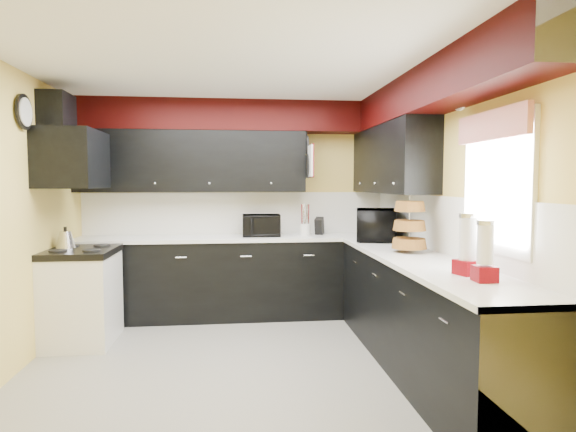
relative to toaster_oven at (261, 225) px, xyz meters
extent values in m
plane|color=gray|center=(-0.29, -1.49, -1.06)|extent=(3.60, 3.60, 0.00)
cube|color=#E0C666|center=(-0.29, 0.31, 0.19)|extent=(3.60, 0.06, 2.50)
cube|color=#E0C666|center=(1.51, -1.49, 0.19)|extent=(0.06, 3.60, 2.50)
cube|color=#E0C666|center=(-2.09, -1.49, 0.19)|extent=(0.06, 3.60, 2.50)
cube|color=white|center=(-0.29, -1.49, 1.44)|extent=(3.60, 3.60, 0.06)
cube|color=black|center=(-0.29, 0.01, -0.61)|extent=(3.60, 0.60, 0.90)
cube|color=black|center=(1.21, -1.79, -0.61)|extent=(0.60, 3.00, 0.90)
cube|color=white|center=(-0.29, 0.01, -0.14)|extent=(3.62, 0.64, 0.04)
cube|color=white|center=(1.21, -1.79, -0.14)|extent=(0.64, 3.02, 0.04)
cube|color=white|center=(-0.29, 0.30, 0.13)|extent=(3.60, 0.02, 0.50)
cube|color=white|center=(1.50, -1.49, 0.13)|extent=(0.02, 3.60, 0.50)
cube|color=black|center=(-0.79, 0.14, 0.74)|extent=(2.60, 0.35, 0.70)
cube|color=black|center=(1.34, -0.59, 0.74)|extent=(0.35, 1.80, 0.70)
cube|color=black|center=(-0.29, 0.13, 1.26)|extent=(3.60, 0.36, 0.35)
cube|color=black|center=(1.33, -1.67, 1.26)|extent=(0.36, 3.24, 0.35)
cube|color=white|center=(-1.79, -0.74, -0.63)|extent=(0.60, 0.75, 0.86)
cube|color=black|center=(-1.79, -0.74, -0.17)|extent=(0.62, 0.77, 0.06)
cube|color=black|center=(-1.84, -0.74, 0.72)|extent=(0.50, 0.78, 0.55)
cube|color=black|center=(-1.97, -0.74, 1.14)|extent=(0.24, 0.40, 0.40)
cube|color=red|center=(1.44, -2.39, 0.89)|extent=(0.04, 0.88, 0.20)
cube|color=white|center=(0.54, -0.19, 0.74)|extent=(0.03, 0.26, 0.35)
imported|color=black|center=(0.00, 0.00, 0.00)|extent=(0.44, 0.37, 0.25)
imported|color=black|center=(1.20, -0.53, 0.04)|extent=(0.55, 0.69, 0.33)
cylinder|color=silver|center=(0.52, 0.02, -0.06)|extent=(0.16, 0.16, 0.14)
cube|color=black|center=(0.70, 0.09, -0.03)|extent=(0.13, 0.15, 0.20)
camera|label=1|loc=(-0.31, -5.53, 0.50)|focal=30.00mm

